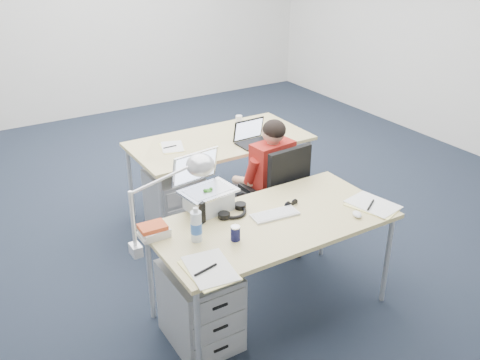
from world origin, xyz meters
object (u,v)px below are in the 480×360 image
Objects in this scene: can_koozie at (235,233)px; book_stack at (154,231)px; cordless_phone at (202,213)px; silver_laptop at (208,184)px; desk_lamp at (160,205)px; office_chair at (274,219)px; drawer_pedestal_far at (175,203)px; wireless_keyboard at (275,214)px; seated_person at (262,180)px; computer_mouse at (357,214)px; water_bottle at (196,224)px; bear_figurine at (208,199)px; drawer_pedestal_near at (200,305)px; dark_laptop at (255,133)px; headphones at (232,211)px; desk_far at (220,144)px; desk_near at (273,226)px; sunglasses at (291,204)px; far_cup at (239,120)px.

can_koozie reaches higher than book_stack.
can_koozie is 0.30m from cordless_phone.
desk_lamp is (-0.46, -0.27, 0.10)m from silver_laptop.
cordless_phone is (-0.88, -0.44, 0.53)m from office_chair.
wireless_keyboard is (0.15, -1.29, 0.46)m from drawer_pedestal_far.
book_stack is at bearing -160.58° from seated_person.
computer_mouse is 0.50× the size of book_stack.
computer_mouse is at bearing -15.74° from water_bottle.
bear_figurine is at bearing 18.70° from desk_lamp.
wireless_keyboard is (0.61, 0.06, 0.46)m from drawer_pedestal_near.
office_chair is at bearing -107.76° from dark_laptop.
drawer_pedestal_far is at bearing 49.94° from cordless_phone.
water_bottle is at bearing -173.32° from headphones.
seated_person is 0.94m from silver_laptop.
desk_far is 1.69m from computer_mouse.
wireless_keyboard is at bearing -43.99° from bear_figurine.
wireless_keyboard is at bearing 17.86° from can_koozie.
silver_laptop is 3.88× the size of can_koozie.
desk_near is 0.57m from computer_mouse.
computer_mouse is 1.03m from cordless_phone.
cordless_phone is at bearing -1.85° from book_stack.
water_bottle is at bearing -124.35° from desk_far.
seated_person reaches higher than computer_mouse.
can_koozie is at bearing -165.79° from sunglasses.
bear_figurine reaches higher than headphones.
far_cup is at bearing 36.16° from desk_lamp.
book_stack is (-1.25, 0.48, 0.02)m from computer_mouse.
dark_laptop is (0.21, -0.26, 0.16)m from desk_far.
book_stack is at bearing 179.82° from computer_mouse.
silver_laptop reaches higher than computer_mouse.
silver_laptop is (-0.75, -0.46, 0.35)m from seated_person.
drawer_pedestal_far is at bearing 102.88° from wireless_keyboard.
seated_person reaches higher than drawer_pedestal_far.
dark_laptop is (0.16, 0.36, 0.27)m from seated_person.
desk_lamp is at bearing -157.25° from silver_laptop.
computer_mouse is (0.10, -1.69, 0.06)m from desk_far.
sunglasses is (0.76, 0.06, -0.10)m from water_bottle.
far_cup is (0.94, 1.46, 0.02)m from headphones.
water_bottle reaches higher than dark_laptop.
far_cup is (1.30, 1.64, -0.07)m from water_bottle.
drawer_pedestal_near is 3.22× the size of bear_figurine.
desk_near is 0.25m from sunglasses.
desk_near is at bearing -51.69° from bear_figurine.
drawer_pedestal_far is 1.22m from headphones.
bear_figurine is 1.48× the size of sunglasses.
headphones is (0.38, 0.24, 0.48)m from drawer_pedestal_near.
office_chair is 0.92m from headphones.
desk_far is at bearing -144.80° from far_cup.
drawer_pedestal_near is at bearing -150.67° from office_chair.
drawer_pedestal_near is 2.41× the size of water_bottle.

